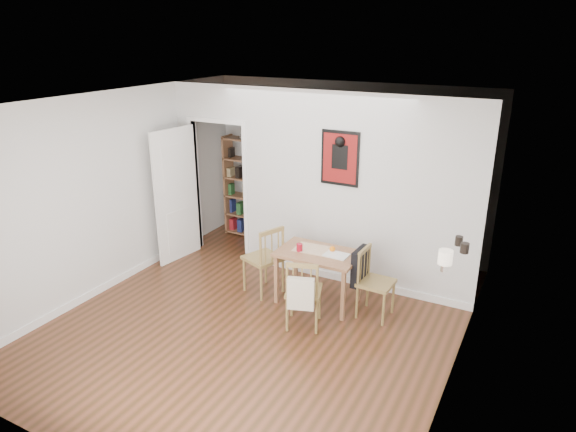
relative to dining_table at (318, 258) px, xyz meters
The scene contains 15 objects.
ground 1.00m from the dining_table, 122.77° to the right, with size 5.20×5.20×0.00m, color brown.
room_shell 1.02m from the dining_table, 115.70° to the left, with size 5.20×5.20×5.20m.
dining_table is the anchor object (origin of this frame).
chair_left 0.77m from the dining_table, behind, with size 0.61×0.61×0.95m.
chair_right 0.76m from the dining_table, ahead, with size 0.51×0.45×0.87m.
chair_front 0.62m from the dining_table, 81.48° to the right, with size 0.56×0.59×0.88m.
bookshelf 2.59m from the dining_table, 142.90° to the left, with size 0.71×0.28×1.68m.
fireplace 1.78m from the dining_table, 13.41° to the right, with size 0.45×1.25×1.16m.
red_glass 0.27m from the dining_table, 161.00° to the right, with size 0.08×0.08×0.10m, color maroon.
orange_fruit 0.21m from the dining_table, 33.57° to the left, with size 0.07×0.07×0.07m, color orange.
placemat 0.15m from the dining_table, 154.11° to the left, with size 0.44×0.33×0.00m, color beige.
notebook 0.25m from the dining_table, ahead, with size 0.29×0.21×0.01m, color white.
mantel_lamp 1.97m from the dining_table, 25.68° to the right, with size 0.14×0.14×0.21m.
ceramic_jar_a 1.87m from the dining_table, ahead, with size 0.09×0.09×0.11m, color black.
ceramic_jar_b 1.77m from the dining_table, ahead, with size 0.08×0.08×0.10m, color black.
Camera 1 is at (2.84, -4.70, 3.30)m, focal length 32.00 mm.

